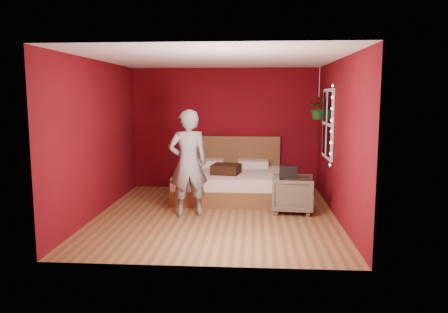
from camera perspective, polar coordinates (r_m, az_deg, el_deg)
floor at (r=7.47m, az=-1.01°, el=-7.66°), size 4.50×4.50×0.00m
room_walls at (r=7.20m, az=-1.04°, el=5.32°), size 4.04×4.54×2.62m
window at (r=8.19m, az=13.38°, el=4.17°), size 0.05×0.97×1.27m
fairy_lights at (r=7.67m, az=13.84°, el=3.92°), size 0.04×0.04×1.45m
bed at (r=8.76m, az=0.72°, el=-3.32°), size 2.08×1.77×1.15m
person at (r=7.28m, az=-4.70°, el=-0.89°), size 0.75×0.61×1.79m
armchair at (r=7.69m, az=9.04°, el=-4.85°), size 0.76×0.74×0.64m
handbag at (r=7.38m, az=8.40°, el=-2.01°), size 0.31×0.18×0.21m
throw_pillow at (r=8.39m, az=0.27°, el=-1.65°), size 0.59×0.59×0.18m
hanging_plant at (r=8.74m, az=12.26°, el=6.19°), size 0.42×0.38×1.05m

